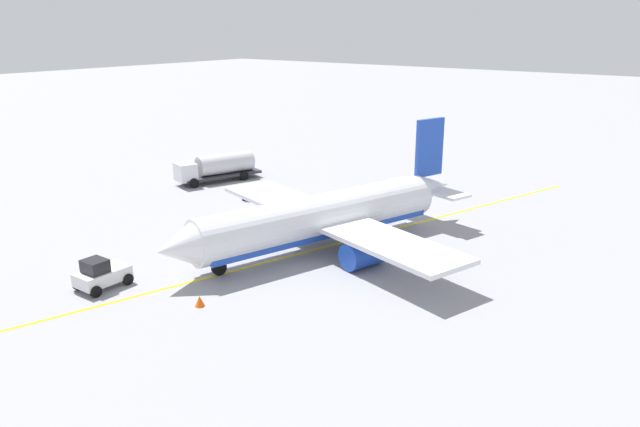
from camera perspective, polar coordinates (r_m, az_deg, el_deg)
name	(u,v)px	position (r m, az deg, el deg)	size (l,w,h in m)	color
ground_plane	(320,248)	(50.57, 0.00, -3.25)	(400.00, 400.00, 0.00)	#939399
airplane	(325,217)	(50.01, 0.46, -0.34)	(28.66, 27.35, 9.55)	white
fuel_tanker	(217,167)	(72.55, -9.49, 4.28)	(10.36, 5.51, 3.15)	#2D2D33
pushback_tug	(101,274)	(45.55, -19.61, -5.31)	(3.62, 2.33, 2.20)	silver
refueling_worker	(244,193)	(64.37, -7.01, 1.91)	(0.53, 0.62, 1.71)	navy
safety_cone_nose	(200,301)	(41.25, -11.08, -7.96)	(0.66, 0.66, 0.73)	#F2590F
taxi_line_marking	(320,248)	(50.57, 0.00, -3.24)	(67.26, 0.30, 0.01)	yellow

